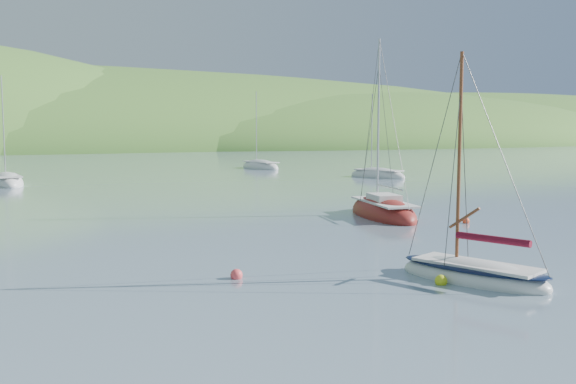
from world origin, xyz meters
name	(u,v)px	position (x,y,z in m)	size (l,w,h in m)	color
ground	(376,293)	(0.00, 0.00, 0.00)	(700.00, 700.00, 0.00)	slate
daysailer_white	(474,275)	(3.81, -0.01, 0.20)	(3.70, 5.63, 8.13)	silver
sloop_red	(383,213)	(9.64, 14.39, 0.21)	(3.95, 7.82, 11.04)	maroon
distant_sloop_a	(7,183)	(-9.51, 46.10, 0.18)	(3.28, 7.66, 10.64)	silver
distant_sloop_b	(260,167)	(20.09, 58.45, 0.18)	(3.77, 7.73, 10.56)	silver
distant_sloop_d	(378,176)	(25.53, 39.72, 0.17)	(4.59, 6.96, 9.37)	silver
mooring_buoys	(306,258)	(0.14, 5.17, 0.12)	(24.83, 13.54, 0.49)	#C8D419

